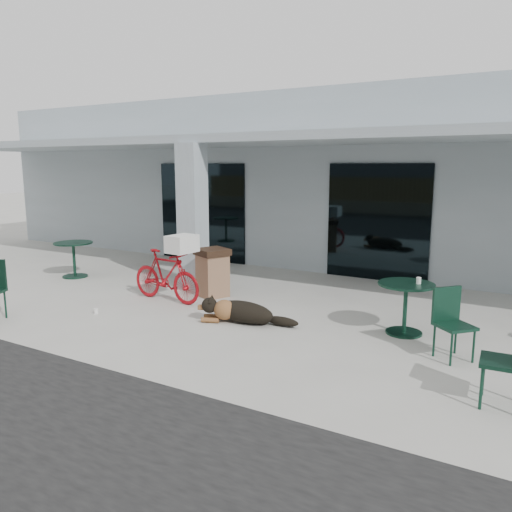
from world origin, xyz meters
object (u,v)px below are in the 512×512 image
Objects in this scene: cafe_table_far at (405,309)px; cafe_chair_far_a at (455,325)px; cafe_table_near at (74,260)px; cafe_chair_far_b at (503,361)px; trash_receptacle at (213,273)px; bicycle at (166,276)px; dog at (243,311)px.

cafe_table_far is 0.89× the size of cafe_chair_far_a.
cafe_table_far is at bearing -1.59° from cafe_table_near.
trash_receptacle is (-5.51, 2.33, -0.03)m from cafe_chair_far_b.
cafe_chair_far_a is at bearing -6.38° from cafe_table_near.
bicycle is 1.31× the size of dog.
cafe_chair_far_b is 1.07× the size of trash_receptacle.
cafe_chair_far_a reaches higher than cafe_table_far.
cafe_table_near is 0.85× the size of cafe_chair_far_b.
bicycle is 4.59m from cafe_table_far.
trash_receptacle is at bearing 2.54° from cafe_table_near.
cafe_chair_far_a is at bearing -13.41° from trash_receptacle.
bicycle is at bearing -175.43° from cafe_table_far.
cafe_table_near is at bearing 126.27° from cafe_chair_far_a.
bicycle is 1.72× the size of cafe_chair_far_a.
dog is at bearing -162.13° from cafe_table_far.
dog is 5.48m from cafe_table_near.
dog is at bearing -10.84° from cafe_table_near.
trash_receptacle is (3.91, 0.17, 0.07)m from cafe_table_near.
bicycle reaches higher than cafe_chair_far_a.
cafe_chair_far_b is (1.53, -1.93, 0.12)m from cafe_table_far.
dog is 1.44× the size of cafe_table_near.
cafe_table_far is 0.89× the size of trash_receptacle.
cafe_table_far is 2.47m from cafe_chair_far_b.
cafe_table_near is at bearing -105.62° from cafe_chair_far_b.
bicycle is at bearing 146.26° from dog.
cafe_table_far is at bearing -144.44° from cafe_chair_far_b.
dog is at bearing -39.39° from trash_receptacle.
dog is 4.21m from cafe_chair_far_b.
bicycle is 1.93× the size of cafe_table_far.
trash_receptacle is (-3.98, 0.39, 0.08)m from cafe_table_far.
cafe_table_near is 9.67m from cafe_chair_far_b.
cafe_table_near is at bearing 147.64° from dog.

